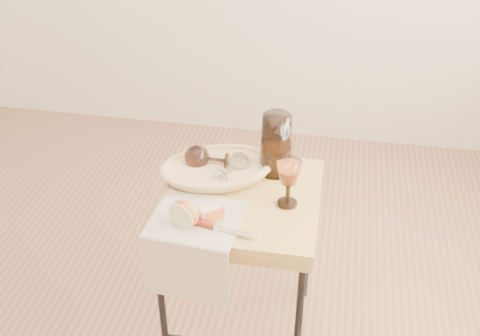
% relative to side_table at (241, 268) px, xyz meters
% --- Properties ---
extents(side_table, '(0.51, 0.51, 0.65)m').
position_rel_side_table_xyz_m(side_table, '(0.00, 0.00, 0.00)').
color(side_table, olive).
rests_on(side_table, floor).
extents(tea_towel, '(0.29, 0.27, 0.01)m').
position_rel_side_table_xyz_m(tea_towel, '(-0.11, -0.15, 0.33)').
color(tea_towel, beige).
rests_on(tea_towel, side_table).
extents(bread_basket, '(0.41, 0.36, 0.05)m').
position_rel_side_table_xyz_m(bread_basket, '(-0.10, 0.10, 0.35)').
color(bread_basket, '#BC7F4A').
rests_on(bread_basket, side_table).
extents(goblet_lying_a, '(0.14, 0.09, 0.09)m').
position_rel_side_table_xyz_m(goblet_lying_a, '(-0.13, 0.11, 0.38)').
color(goblet_lying_a, '#351F1A').
rests_on(goblet_lying_a, bread_basket).
extents(goblet_lying_b, '(0.12, 0.14, 0.07)m').
position_rel_side_table_xyz_m(goblet_lying_b, '(-0.05, 0.08, 0.37)').
color(goblet_lying_b, white).
rests_on(goblet_lying_b, bread_basket).
extents(pitcher, '(0.22, 0.27, 0.26)m').
position_rel_side_table_xyz_m(pitcher, '(0.09, 0.16, 0.43)').
color(pitcher, black).
rests_on(pitcher, side_table).
extents(wine_goblet, '(0.09, 0.09, 0.16)m').
position_rel_side_table_xyz_m(wine_goblet, '(0.15, -0.02, 0.41)').
color(wine_goblet, white).
rests_on(wine_goblet, side_table).
extents(apple_half, '(0.10, 0.08, 0.09)m').
position_rel_side_table_xyz_m(apple_half, '(-0.14, -0.18, 0.37)').
color(apple_half, red).
rests_on(apple_half, tea_towel).
extents(apple_wedge, '(0.07, 0.06, 0.04)m').
position_rel_side_table_xyz_m(apple_wedge, '(-0.07, -0.14, 0.35)').
color(apple_wedge, beige).
rests_on(apple_wedge, tea_towel).
extents(table_knife, '(0.21, 0.06, 0.02)m').
position_rel_side_table_xyz_m(table_knife, '(-0.03, -0.19, 0.34)').
color(table_knife, silver).
rests_on(table_knife, tea_towel).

